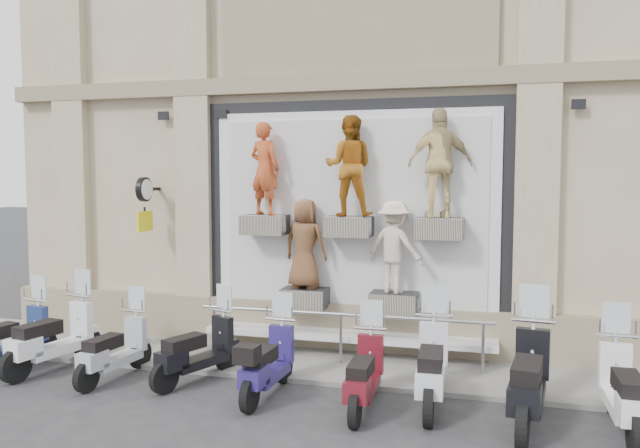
# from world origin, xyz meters

# --- Properties ---
(ground) EXTENTS (90.00, 90.00, 0.00)m
(ground) POSITION_xyz_m (0.00, 0.00, 0.00)
(ground) COLOR #2D2D30
(ground) RESTS_ON ground
(sidewalk) EXTENTS (16.00, 2.20, 0.08)m
(sidewalk) POSITION_xyz_m (0.00, 2.10, 0.04)
(sidewalk) COLOR gray
(sidewalk) RESTS_ON ground
(building) EXTENTS (14.00, 8.60, 12.00)m
(building) POSITION_xyz_m (0.00, 7.00, 6.00)
(building) COLOR #C7B191
(building) RESTS_ON ground
(shop_vitrine) EXTENTS (5.60, 0.89, 4.30)m
(shop_vitrine) POSITION_xyz_m (0.11, 2.75, 2.44)
(shop_vitrine) COLOR black
(shop_vitrine) RESTS_ON ground
(guard_rail) EXTENTS (5.06, 0.10, 0.93)m
(guard_rail) POSITION_xyz_m (0.00, 2.00, 0.47)
(guard_rail) COLOR #9EA0A5
(guard_rail) RESTS_ON ground
(clock_sign_bracket) EXTENTS (0.10, 0.80, 1.02)m
(clock_sign_bracket) POSITION_xyz_m (-3.90, 2.47, 2.80)
(clock_sign_bracket) COLOR black
(clock_sign_bracket) RESTS_ON ground
(scooter_a) EXTENTS (0.83, 1.89, 1.49)m
(scooter_a) POSITION_xyz_m (-5.25, 0.46, 0.74)
(scooter_a) COLOR navy
(scooter_a) RESTS_ON ground
(scooter_b) EXTENTS (0.95, 2.04, 1.60)m
(scooter_b) POSITION_xyz_m (-4.53, 0.60, 0.80)
(scooter_b) COLOR white
(scooter_b) RESTS_ON ground
(scooter_c) EXTENTS (0.70, 1.76, 1.39)m
(scooter_c) POSITION_xyz_m (-3.29, 0.45, 0.70)
(scooter_c) COLOR #9BA1A8
(scooter_c) RESTS_ON ground
(scooter_d) EXTENTS (1.15, 1.85, 1.45)m
(scooter_d) POSITION_xyz_m (-1.98, 0.69, 0.73)
(scooter_d) COLOR black
(scooter_d) RESTS_ON ground
(scooter_e) EXTENTS (0.60, 1.79, 1.44)m
(scooter_e) POSITION_xyz_m (-0.70, 0.37, 0.72)
(scooter_e) COLOR navy
(scooter_e) RESTS_ON ground
(scooter_f) EXTENTS (0.54, 1.75, 1.42)m
(scooter_f) POSITION_xyz_m (0.75, 0.22, 0.71)
(scooter_f) COLOR #5A0F19
(scooter_f) RESTS_ON ground
(scooter_g) EXTENTS (0.66, 2.01, 1.62)m
(scooter_g) POSITION_xyz_m (1.62, 0.61, 0.81)
(scooter_g) COLOR silver
(scooter_g) RESTS_ON ground
(scooter_h) EXTENTS (0.89, 2.18, 1.72)m
(scooter_h) POSITION_xyz_m (2.88, 0.28, 0.86)
(scooter_h) COLOR black
(scooter_h) RESTS_ON ground
(scooter_i) EXTENTS (0.55, 1.89, 1.53)m
(scooter_i) POSITION_xyz_m (4.01, 0.32, 0.77)
(scooter_i) COLOR white
(scooter_i) RESTS_ON ground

